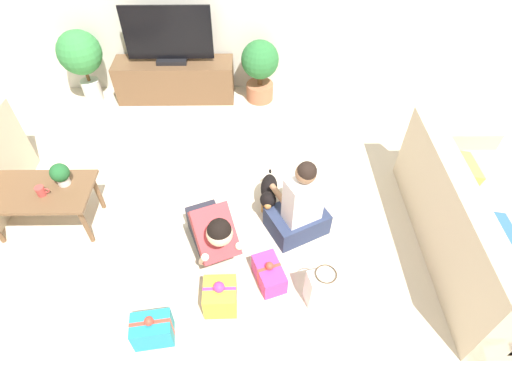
# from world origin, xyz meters

# --- Properties ---
(ground_plane) EXTENTS (16.00, 16.00, 0.00)m
(ground_plane) POSITION_xyz_m (0.00, 0.00, 0.00)
(ground_plane) COLOR beige
(sofa_right) EXTENTS (0.90, 2.09, 0.85)m
(sofa_right) POSITION_xyz_m (2.39, -0.17, 0.30)
(sofa_right) COLOR #C6B293
(sofa_right) RESTS_ON ground_plane
(coffee_table) EXTENTS (0.96, 0.54, 0.47)m
(coffee_table) POSITION_xyz_m (-1.51, 0.16, 0.42)
(coffee_table) COLOR brown
(coffee_table) RESTS_ON ground_plane
(tv_console) EXTENTS (1.52, 0.42, 0.52)m
(tv_console) POSITION_xyz_m (-0.57, 2.35, 0.26)
(tv_console) COLOR brown
(tv_console) RESTS_ON ground_plane
(tv) EXTENTS (1.07, 0.20, 0.70)m
(tv) POSITION_xyz_m (-0.57, 2.35, 0.83)
(tv) COLOR black
(tv) RESTS_ON tv_console
(potted_plant_back_right) EXTENTS (0.48, 0.48, 0.81)m
(potted_plant_back_right) POSITION_xyz_m (0.54, 2.30, 0.47)
(potted_plant_back_right) COLOR #A36042
(potted_plant_back_right) RESTS_ON ground_plane
(potted_plant_back_left) EXTENTS (0.54, 0.54, 0.95)m
(potted_plant_back_left) POSITION_xyz_m (-1.69, 2.30, 0.63)
(potted_plant_back_left) COLOR beige
(potted_plant_back_left) RESTS_ON ground_plane
(person_kneeling) EXTENTS (0.56, 0.79, 0.77)m
(person_kneeling) POSITION_xyz_m (0.08, -0.23, 0.34)
(person_kneeling) COLOR #23232D
(person_kneeling) RESTS_ON ground_plane
(person_sitting) EXTENTS (0.64, 0.61, 0.91)m
(person_sitting) POSITION_xyz_m (0.86, 0.05, 0.32)
(person_sitting) COLOR #283351
(person_sitting) RESTS_ON ground_plane
(dog) EXTENTS (0.19, 0.54, 0.37)m
(dog) POSITION_xyz_m (0.59, 0.34, 0.25)
(dog) COLOR black
(dog) RESTS_ON ground_plane
(gift_box_a) EXTENTS (0.33, 0.24, 0.31)m
(gift_box_a) POSITION_xyz_m (-0.35, -1.00, 0.13)
(gift_box_a) COLOR teal
(gift_box_a) RESTS_ON ground_plane
(gift_box_b) EXTENTS (0.27, 0.27, 0.33)m
(gift_box_b) POSITION_xyz_m (0.16, -0.72, 0.13)
(gift_box_b) COLOR yellow
(gift_box_b) RESTS_ON ground_plane
(gift_box_c) EXTENTS (0.30, 0.39, 0.26)m
(gift_box_c) POSITION_xyz_m (0.57, -0.50, 0.10)
(gift_box_c) COLOR #CC3389
(gift_box_c) RESTS_ON ground_plane
(gift_bag_a) EXTENTS (0.30, 0.21, 0.39)m
(gift_bag_a) POSITION_xyz_m (1.00, -0.68, 0.18)
(gift_bag_a) COLOR white
(gift_bag_a) RESTS_ON ground_plane
(mug) EXTENTS (0.12, 0.08, 0.09)m
(mug) POSITION_xyz_m (-1.44, 0.11, 0.52)
(mug) COLOR #B23D38
(mug) RESTS_ON coffee_table
(tabletop_plant) EXTENTS (0.17, 0.17, 0.22)m
(tabletop_plant) POSITION_xyz_m (-1.29, 0.25, 0.60)
(tabletop_plant) COLOR beige
(tabletop_plant) RESTS_ON coffee_table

